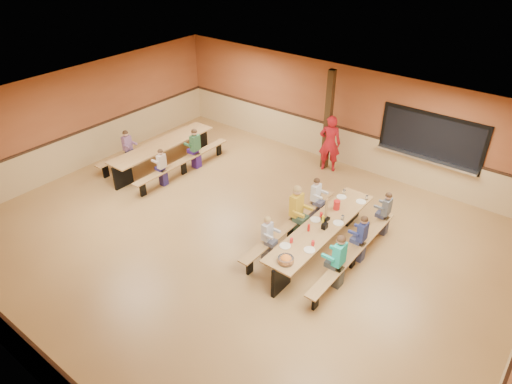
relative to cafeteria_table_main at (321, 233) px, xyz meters
The scene contains 23 objects.
ground 2.06m from the cafeteria_table_main, 155.93° to the right, with size 12.00×12.00×0.00m, color olive.
room_envelope 2.00m from the cafeteria_table_main, 155.93° to the right, with size 12.04×10.04×3.02m.
kitchen_pass_through 4.33m from the cafeteria_table_main, 79.37° to the left, with size 2.78×0.28×1.38m.
structural_post 4.23m from the cafeteria_table_main, 119.41° to the left, with size 0.18×0.18×3.00m, color black.
cafeteria_table_main is the anchor object (origin of this frame).
cafeteria_table_second 5.94m from the cafeteria_table_main, behind, with size 1.91×3.70×0.74m.
seated_child_white_left 1.24m from the cafeteria_table_main, 131.54° to the right, with size 0.33×0.27×1.12m, color #BABCC1, non-canonical shape.
seated_adult_yellow 0.86m from the cafeteria_table_main, 166.19° to the left, with size 0.43×0.35×1.34m, color gold, non-canonical shape.
seated_child_grey_left 1.36m from the cafeteria_table_main, 127.52° to the left, with size 0.34×0.28×1.15m, color silver, non-canonical shape.
seated_child_teal_right 1.10m from the cafeteria_table_main, 41.17° to the right, with size 0.39×0.32×1.26m, color #1CAF9D, non-canonical shape.
seated_child_navy_right 0.88m from the cafeteria_table_main, 20.18° to the left, with size 0.34×0.28×1.16m, color navy, non-canonical shape.
seated_child_char_right 1.76m from the cafeteria_table_main, 61.98° to the left, with size 0.33×0.27×1.13m, color #565C62, non-canonical shape.
seated_child_purple_sec 6.73m from the cafeteria_table_main, behind, with size 0.34×0.28×1.16m, color #7B5277, non-canonical shape.
seated_child_green_sec 5.22m from the cafeteria_table_main, 166.86° to the left, with size 0.38×0.31×1.23m, color #2F623C, non-canonical shape.
seated_child_tan_sec 5.08m from the cafeteria_table_main, behind, with size 0.32×0.26×1.11m, color beige, non-canonical shape.
standing_woman 3.99m from the cafeteria_table_main, 117.87° to the left, with size 0.63×0.41×1.73m, color #A8131B.
punch_pitcher 0.84m from the cafeteria_table_main, 96.03° to the left, with size 0.16×0.16×0.22m, color red.
chip_bowl 1.55m from the cafeteria_table_main, 87.47° to the right, with size 0.32×0.32×0.15m, color orange, non-canonical shape.
napkin_dispenser 0.30m from the cafeteria_table_main, 33.15° to the right, with size 0.10×0.14×0.13m, color black.
condiment_mustard 0.33m from the cafeteria_table_main, 116.34° to the left, with size 0.06×0.06×0.17m, color yellow.
condiment_ketchup 0.48m from the cafeteria_table_main, 111.31° to the right, with size 0.06×0.06×0.17m, color #B2140F.
table_paddle 0.43m from the cafeteria_table_main, 104.84° to the left, with size 0.16×0.16×0.56m.
place_settings 0.27m from the cafeteria_table_main, 153.43° to the right, with size 0.65×3.30×0.11m, color beige, non-canonical shape.
Camera 1 is at (5.69, -6.53, 6.71)m, focal length 32.00 mm.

